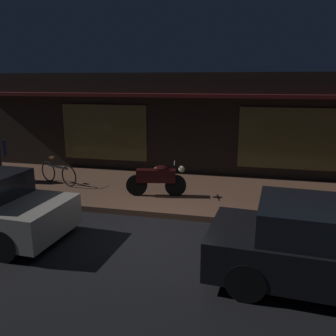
{
  "coord_description": "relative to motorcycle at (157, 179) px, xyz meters",
  "views": [
    {
      "loc": [
        2.0,
        -7.07,
        3.34
      ],
      "look_at": [
        -0.22,
        2.4,
        0.95
      ],
      "focal_mm": 38.23,
      "sensor_mm": 36.0,
      "label": 1
    }
  ],
  "objects": [
    {
      "name": "motorcycle",
      "position": [
        0.0,
        0.0,
        0.0
      ],
      "size": [
        1.69,
        0.62,
        0.97
      ],
      "color": "black",
      "rests_on": "sidewalk_slab"
    },
    {
      "name": "bicycle_parked",
      "position": [
        -3.34,
        0.43,
        -0.14
      ],
      "size": [
        1.56,
        0.68,
        0.91
      ],
      "color": "black",
      "rests_on": "sidewalk_slab"
    },
    {
      "name": "storefront_building",
      "position": [
        0.51,
        4.07,
        1.16
      ],
      "size": [
        18.0,
        3.3,
        3.6
      ],
      "color": "black",
      "rests_on": "ground_plane"
    },
    {
      "name": "parked_car_far",
      "position": [
        3.91,
        -3.61,
        0.06
      ],
      "size": [
        4.22,
        2.06,
        1.42
      ],
      "color": "black",
      "rests_on": "ground_plane"
    },
    {
      "name": "ground_plane",
      "position": [
        0.51,
        -2.31,
        -0.65
      ],
      "size": [
        60.0,
        60.0,
        0.0
      ],
      "primitive_type": "plane",
      "color": "black"
    },
    {
      "name": "sidewalk_slab",
      "position": [
        0.51,
        0.69,
        -0.57
      ],
      "size": [
        18.0,
        4.0,
        0.15
      ],
      "primitive_type": "cube",
      "color": "brown",
      "rests_on": "ground_plane"
    }
  ]
}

